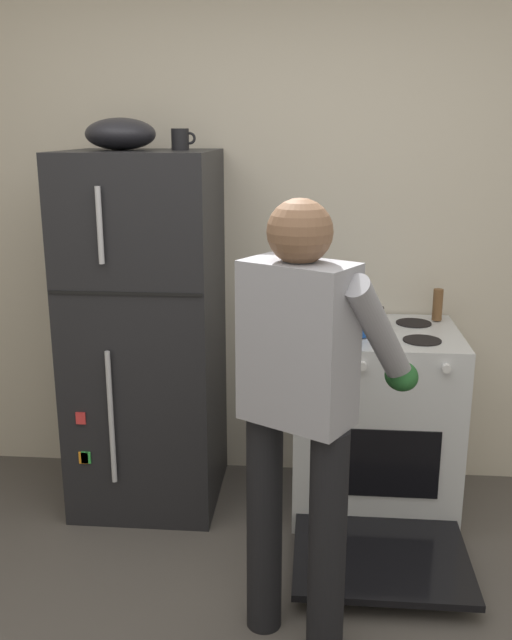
{
  "coord_description": "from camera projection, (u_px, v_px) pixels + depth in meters",
  "views": [
    {
      "loc": [
        0.28,
        -1.6,
        1.8
      ],
      "look_at": [
        0.02,
        1.32,
        1.0
      ],
      "focal_mm": 39.23,
      "sensor_mm": 36.0,
      "label": 1
    }
  ],
  "objects": [
    {
      "name": "kitchen_wall_back",
      "position": [
        263.0,
        221.0,
        3.55
      ],
      "size": [
        6.0,
        0.1,
        2.7
      ],
      "primitive_type": "cube",
      "color": "beige",
      "rests_on": "ground"
    },
    {
      "name": "refrigerator",
      "position": [
        147.0,
        333.0,
        3.36
      ],
      "size": [
        0.68,
        0.72,
        1.71
      ],
      "color": "black",
      "rests_on": "ground"
    },
    {
      "name": "stove_range",
      "position": [
        374.0,
        423.0,
        3.37
      ],
      "size": [
        0.76,
        1.21,
        0.9
      ],
      "color": "silver",
      "rests_on": "ground"
    },
    {
      "name": "person_cook",
      "position": [
        303.0,
        391.0,
        2.34
      ],
      "size": [
        0.66,
        0.7,
        1.6
      ],
      "color": "black",
      "rests_on": "ground"
    },
    {
      "name": "red_pot",
      "position": [
        345.0,
        318.0,
        3.21
      ],
      "size": [
        0.35,
        0.25,
        0.13
      ],
      "color": "#19479E",
      "rests_on": "stove_range"
    },
    {
      "name": "coffee_mug",
      "position": [
        181.0,
        139.0,
        3.16
      ],
      "size": [
        0.11,
        0.08,
        0.1
      ],
      "color": "black",
      "rests_on": "refrigerator"
    },
    {
      "name": "pepper_mill",
      "position": [
        438.0,
        305.0,
        3.41
      ],
      "size": [
        0.05,
        0.05,
        0.15
      ],
      "primitive_type": "cylinder",
      "color": "brown",
      "rests_on": "stove_range"
    },
    {
      "name": "mixing_bowl",
      "position": [
        121.0,
        134.0,
        3.13
      ],
      "size": [
        0.31,
        0.31,
        0.14
      ],
      "primitive_type": "ellipsoid",
      "color": "black",
      "rests_on": "refrigerator"
    }
  ]
}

